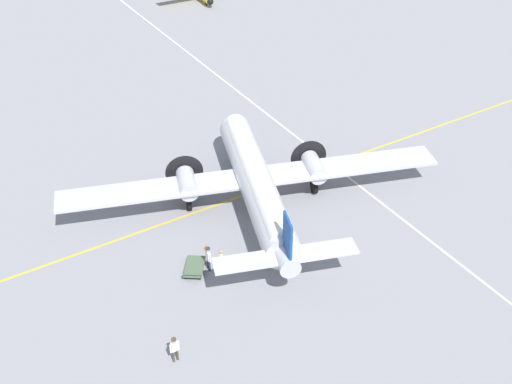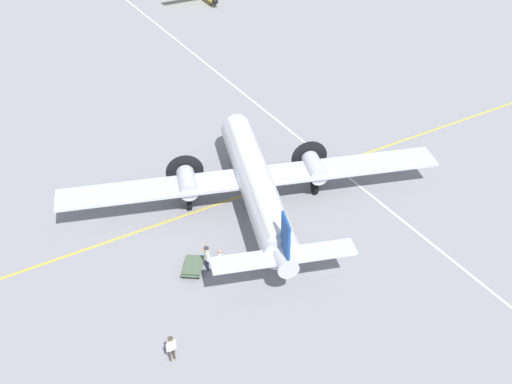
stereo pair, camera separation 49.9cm
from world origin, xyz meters
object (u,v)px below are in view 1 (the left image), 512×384
object	(u,v)px
crew_foreground	(175,347)
passenger_boarding	(208,256)
baggage_cart	(194,267)
traffic_cone	(206,247)
airliner_main	(255,179)
ramp_agent	(221,258)
suitcase_near_door	(225,264)

from	to	relation	value
crew_foreground	passenger_boarding	world-z (taller)	passenger_boarding
baggage_cart	traffic_cone	world-z (taller)	baggage_cart
crew_foreground	traffic_cone	bearing A→B (deg)	48.29
airliner_main	traffic_cone	size ratio (longest dim) A/B	57.04
crew_foreground	baggage_cart	xyz separation A→B (m)	(-4.02, -5.75, -0.78)
ramp_agent	traffic_cone	distance (m)	2.47
traffic_cone	suitcase_near_door	bearing A→B (deg)	95.62
ramp_agent	crew_foreground	bearing A→B (deg)	155.08
passenger_boarding	traffic_cone	size ratio (longest dim) A/B	3.85
baggage_cart	traffic_cone	distance (m)	2.07
ramp_agent	traffic_cone	world-z (taller)	ramp_agent
baggage_cart	airliner_main	bearing A→B (deg)	-25.67
passenger_boarding	baggage_cart	world-z (taller)	passenger_boarding
suitcase_near_door	airliner_main	bearing A→B (deg)	-137.80
suitcase_near_door	baggage_cart	bearing A→B (deg)	-21.78
airliner_main	ramp_agent	distance (m)	7.09
airliner_main	traffic_cone	xyz separation A→B (m)	(5.05, 2.33, -2.16)
baggage_cart	crew_foreground	bearing A→B (deg)	-179.79
crew_foreground	suitcase_near_door	size ratio (longest dim) A/B	3.47
suitcase_near_door	baggage_cart	distance (m)	1.90
suitcase_near_door	crew_foreground	bearing A→B (deg)	41.15
crew_foreground	traffic_cone	xyz separation A→B (m)	(-5.57, -7.12, -0.85)
airliner_main	traffic_cone	bearing A→B (deg)	133.43
ramp_agent	traffic_cone	bearing A→B (deg)	19.83
suitcase_near_door	traffic_cone	xyz separation A→B (m)	(0.20, -2.07, -0.02)
traffic_cone	ramp_agent	bearing A→B (deg)	86.28
airliner_main	suitcase_near_door	bearing A→B (deg)	150.89
airliner_main	ramp_agent	bearing A→B (deg)	150.43
crew_foreground	baggage_cart	size ratio (longest dim) A/B	0.73
crew_foreground	ramp_agent	world-z (taller)	ramp_agent
baggage_cart	traffic_cone	xyz separation A→B (m)	(-1.56, -1.36, -0.07)
suitcase_near_door	traffic_cone	distance (m)	2.08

